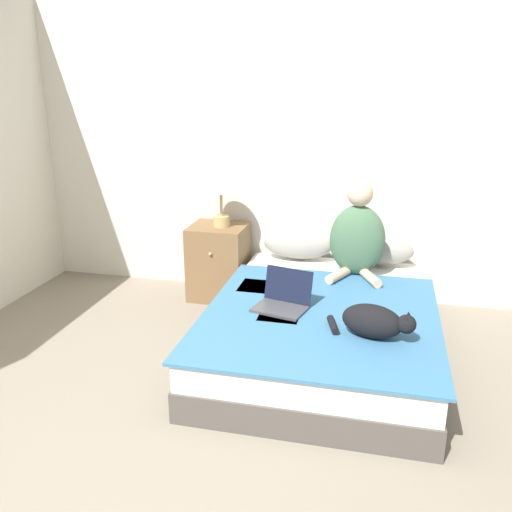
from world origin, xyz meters
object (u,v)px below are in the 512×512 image
at_px(table_lamp, 221,183).
at_px(pillow_far, 377,250).
at_px(nightstand, 219,262).
at_px(pillow_near, 298,245).
at_px(cat_tabby, 374,321).
at_px(person_sitting, 357,237).
at_px(bed, 323,328).
at_px(laptop_open, 283,300).

bearing_deg(table_lamp, pillow_far, 4.02).
relative_size(nightstand, table_lamp, 1.29).
relative_size(pillow_near, table_lamp, 1.16).
bearing_deg(cat_tabby, person_sitting, 113.85).
distance_m(pillow_far, table_lamp, 1.39).
xyz_separation_m(bed, pillow_near, (-0.33, 0.90, 0.31)).
relative_size(pillow_far, laptop_open, 1.47).
height_order(pillow_near, person_sitting, person_sitting).
bearing_deg(bed, pillow_near, 109.93).
height_order(bed, pillow_far, pillow_far).
relative_size(pillow_near, pillow_far, 1.00).
distance_m(pillow_near, nightstand, 0.70).
bearing_deg(cat_tabby, bed, 142.22).
bearing_deg(pillow_far, pillow_near, 180.00).
height_order(person_sitting, table_lamp, table_lamp).
height_order(person_sitting, nightstand, person_sitting).
height_order(pillow_far, laptop_open, laptop_open).
bearing_deg(table_lamp, person_sitting, -9.65).
bearing_deg(table_lamp, nightstand, 166.71).
distance_m(bed, pillow_near, 1.01).
bearing_deg(pillow_near, person_sitting, -29.63).
distance_m(bed, pillow_far, 1.01).
relative_size(pillow_near, cat_tabby, 1.09).
xyz_separation_m(bed, laptop_open, (-0.26, -0.15, 0.24)).
bearing_deg(bed, laptop_open, -149.31).
height_order(bed, nightstand, nightstand).
relative_size(pillow_near, laptop_open, 1.47).
distance_m(pillow_near, pillow_far, 0.65).
relative_size(person_sitting, nightstand, 1.14).
bearing_deg(pillow_far, table_lamp, -175.98).
relative_size(cat_tabby, laptop_open, 1.34).
bearing_deg(cat_tabby, laptop_open, 168.56).
xyz_separation_m(pillow_near, table_lamp, (-0.64, -0.09, 0.52)).
relative_size(pillow_far, person_sitting, 0.79).
bearing_deg(pillow_far, nightstand, -176.47).
height_order(person_sitting, cat_tabby, person_sitting).
height_order(nightstand, table_lamp, table_lamp).
distance_m(laptop_open, nightstand, 1.23).
distance_m(pillow_far, cat_tabby, 1.35).
bearing_deg(person_sitting, laptop_open, -119.20).
bearing_deg(bed, nightstand, 140.74).
xyz_separation_m(person_sitting, nightstand, (-1.17, 0.20, -0.36)).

